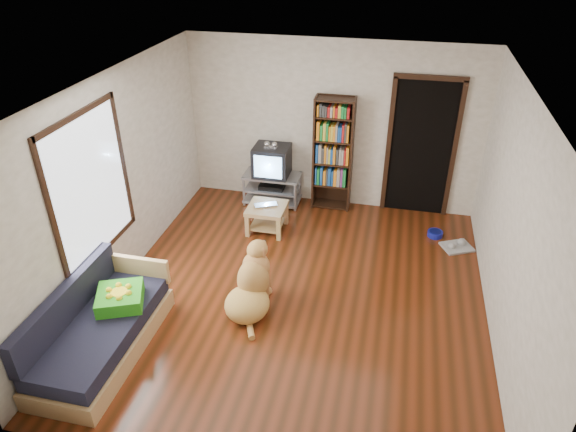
% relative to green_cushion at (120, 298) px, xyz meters
% --- Properties ---
extents(ground, '(5.00, 5.00, 0.00)m').
position_rel_green_cushion_xyz_m(ground, '(1.75, 1.08, -0.50)').
color(ground, '#602510').
rests_on(ground, ground).
extents(ceiling, '(5.00, 5.00, 0.00)m').
position_rel_green_cushion_xyz_m(ceiling, '(1.75, 1.08, 2.10)').
color(ceiling, white).
rests_on(ceiling, ground).
extents(wall_back, '(4.50, 0.00, 4.50)m').
position_rel_green_cushion_xyz_m(wall_back, '(1.75, 3.58, 0.80)').
color(wall_back, silver).
rests_on(wall_back, ground).
extents(wall_front, '(4.50, 0.00, 4.50)m').
position_rel_green_cushion_xyz_m(wall_front, '(1.75, -1.42, 0.80)').
color(wall_front, silver).
rests_on(wall_front, ground).
extents(wall_left, '(0.00, 5.00, 5.00)m').
position_rel_green_cushion_xyz_m(wall_left, '(-0.50, 1.08, 0.80)').
color(wall_left, silver).
rests_on(wall_left, ground).
extents(wall_right, '(0.00, 5.00, 5.00)m').
position_rel_green_cushion_xyz_m(wall_right, '(4.00, 1.08, 0.80)').
color(wall_right, silver).
rests_on(wall_right, ground).
extents(green_cushion, '(0.62, 0.62, 0.16)m').
position_rel_green_cushion_xyz_m(green_cushion, '(0.00, 0.00, 0.00)').
color(green_cushion, green).
rests_on(green_cushion, sofa).
extents(laptop, '(0.39, 0.34, 0.03)m').
position_rel_green_cushion_xyz_m(laptop, '(0.99, 2.45, -0.09)').
color(laptop, silver).
rests_on(laptop, coffee_table).
extents(dog_bowl, '(0.22, 0.22, 0.08)m').
position_rel_green_cushion_xyz_m(dog_bowl, '(3.44, 2.85, -0.46)').
color(dog_bowl, '#151B93').
rests_on(dog_bowl, ground).
extents(grey_rag, '(0.50, 0.46, 0.03)m').
position_rel_green_cushion_xyz_m(grey_rag, '(3.74, 2.60, -0.48)').
color(grey_rag, '#A7A7A7').
rests_on(grey_rag, ground).
extents(window, '(0.03, 1.46, 1.70)m').
position_rel_green_cushion_xyz_m(window, '(-0.48, 0.58, 1.00)').
color(window, white).
rests_on(window, wall_left).
extents(doorway, '(1.03, 0.05, 2.19)m').
position_rel_green_cushion_xyz_m(doorway, '(3.10, 3.56, 0.62)').
color(doorway, black).
rests_on(doorway, wall_back).
extents(tv_stand, '(0.90, 0.45, 0.50)m').
position_rel_green_cushion_xyz_m(tv_stand, '(0.85, 3.33, -0.23)').
color(tv_stand, '#99999E').
rests_on(tv_stand, ground).
extents(crt_tv, '(0.55, 0.52, 0.58)m').
position_rel_green_cushion_xyz_m(crt_tv, '(0.85, 3.35, 0.24)').
color(crt_tv, black).
rests_on(crt_tv, tv_stand).
extents(bookshelf, '(0.60, 0.30, 1.80)m').
position_rel_green_cushion_xyz_m(bookshelf, '(1.80, 3.42, 0.50)').
color(bookshelf, black).
rests_on(bookshelf, ground).
extents(sofa, '(0.80, 1.80, 0.80)m').
position_rel_green_cushion_xyz_m(sofa, '(-0.12, -0.30, -0.24)').
color(sofa, tan).
rests_on(sofa, ground).
extents(coffee_table, '(0.55, 0.55, 0.40)m').
position_rel_green_cushion_xyz_m(coffee_table, '(0.99, 2.48, -0.22)').
color(coffee_table, tan).
rests_on(coffee_table, ground).
extents(dog, '(0.58, 1.03, 0.84)m').
position_rel_green_cushion_xyz_m(dog, '(1.26, 0.73, -0.19)').
color(dog, '#D9B553').
rests_on(dog, ground).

